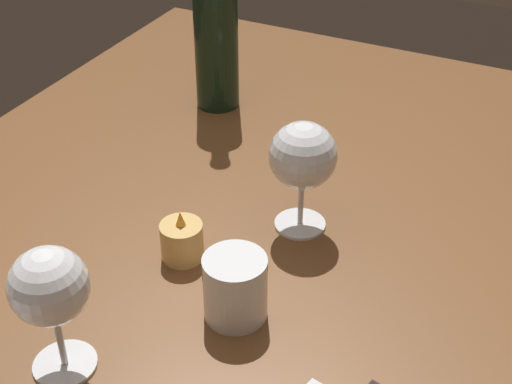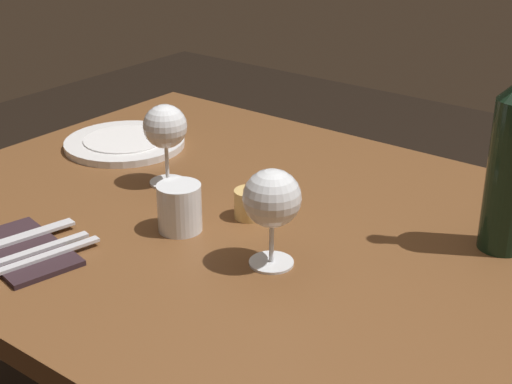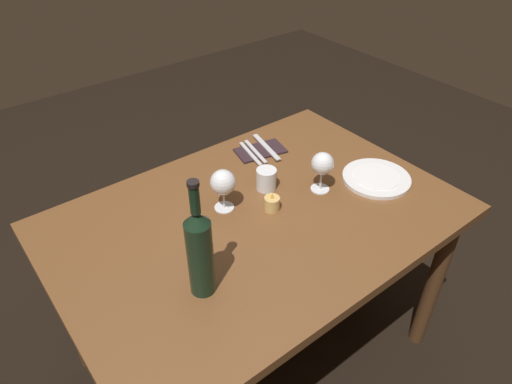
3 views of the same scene
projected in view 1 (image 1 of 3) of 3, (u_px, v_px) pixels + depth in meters
name	position (u px, v px, depth m)	size (l,w,h in m)	color
dining_table	(214.00, 285.00, 1.00)	(1.30, 0.90, 0.74)	brown
wine_glass_left	(303.00, 158.00, 0.90)	(0.08, 0.08, 0.15)	white
wine_glass_right	(49.00, 290.00, 0.71)	(0.08, 0.08, 0.15)	white
wine_bottle	(216.00, 21.00, 1.15)	(0.07, 0.07, 0.36)	black
water_tumbler	(235.00, 290.00, 0.81)	(0.07, 0.07, 0.08)	white
votive_candle	(182.00, 242.00, 0.90)	(0.05, 0.05, 0.07)	#DBB266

